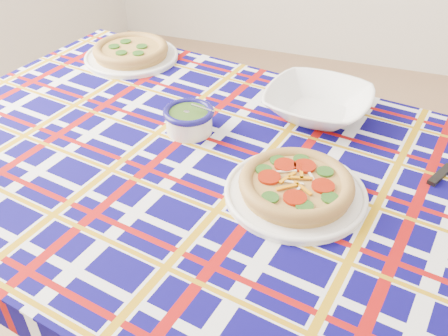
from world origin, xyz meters
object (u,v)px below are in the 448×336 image
(main_focaccia_plate, at_px, (296,184))
(pesto_bowl, at_px, (189,118))
(dining_table, at_px, (220,193))
(serving_bowl, at_px, (318,103))

(main_focaccia_plate, height_order, pesto_bowl, pesto_bowl)
(dining_table, relative_size, pesto_bowl, 13.68)
(pesto_bowl, xyz_separation_m, serving_bowl, (0.27, 0.18, -0.00))
(main_focaccia_plate, xyz_separation_m, serving_bowl, (-0.02, 0.33, 0.00))
(main_focaccia_plate, bearing_deg, dining_table, 167.76)
(serving_bowl, bearing_deg, pesto_bowl, -146.92)
(pesto_bowl, bearing_deg, dining_table, -44.05)
(main_focaccia_plate, xyz_separation_m, pesto_bowl, (-0.29, 0.15, 0.01))
(dining_table, distance_m, main_focaccia_plate, 0.20)
(main_focaccia_plate, height_order, serving_bowl, serving_bowl)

